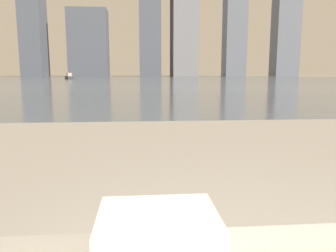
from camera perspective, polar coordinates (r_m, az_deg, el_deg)
The scene contains 6 objects.
towel_stack at distance 0.72m, azimuth -1.73°, elevation -20.74°, with size 0.24×0.20×0.16m.
harbor_water at distance 61.79m, azimuth -4.91°, elevation 8.16°, with size 180.00×110.00×0.01m.
harbor_boat_0 at distance 62.83m, azimuth -16.81°, elevation 8.19°, with size 2.14×3.17×1.13m.
skyline_tower_0 at distance 124.05m, azimuth -22.46°, elevation 15.80°, with size 7.04×10.15×33.78m.
skyline_tower_1 at distance 119.49m, azimuth -13.66°, elevation 13.81°, with size 13.20×8.81×22.62m.
skyline_tower_4 at distance 125.06m, azimuth 11.67°, elevation 20.30°, with size 7.33×7.12×51.33m.
Camera 1 is at (-0.11, 0.22, 0.99)m, focal length 35.00 mm.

